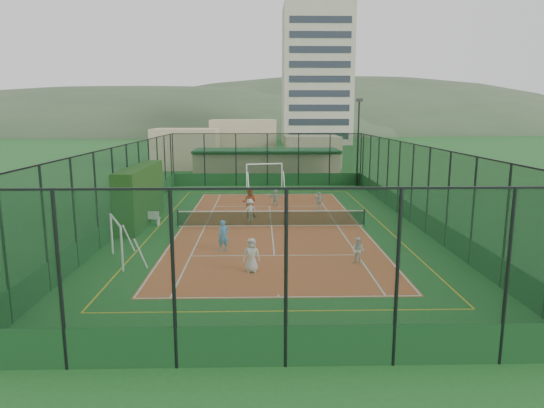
{
  "coord_description": "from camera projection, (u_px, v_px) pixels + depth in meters",
  "views": [
    {
      "loc": [
        -0.67,
        -29.36,
        6.92
      ],
      "look_at": [
        0.06,
        1.01,
        1.2
      ],
      "focal_mm": 32.0,
      "sensor_mm": 36.0,
      "label": 1
    }
  ],
  "objects": [
    {
      "name": "child_near_mid",
      "position": [
        224.0,
        236.0,
        24.54
      ],
      "size": [
        0.68,
        0.56,
        1.58
      ],
      "primitive_type": "imported",
      "rotation": [
        0.0,
        0.0,
        0.37
      ],
      "color": "#4B90D4",
      "rests_on": "court_slab"
    },
    {
      "name": "distant_hills",
      "position": [
        262.0,
        132.0,
        177.5
      ],
      "size": [
        200.0,
        60.0,
        24.0
      ],
      "primitive_type": null,
      "color": "#384C33",
      "rests_on": "ground"
    },
    {
      "name": "child_far_right",
      "position": [
        319.0,
        201.0,
        34.87
      ],
      "size": [
        0.84,
        0.49,
        1.34
      ],
      "primitive_type": "imported",
      "rotation": [
        0.0,
        0.0,
        3.36
      ],
      "color": "silver",
      "rests_on": "court_slab"
    },
    {
      "name": "perimeter_fence",
      "position": [
        271.0,
        186.0,
        29.67
      ],
      "size": [
        18.12,
        34.12,
        5.0
      ],
      "primitive_type": null,
      "color": "black",
      "rests_on": "ground"
    },
    {
      "name": "child_near_right",
      "position": [
        358.0,
        251.0,
        22.42
      ],
      "size": [
        0.77,
        0.74,
        1.26
      ],
      "primitive_type": "imported",
      "rotation": [
        0.0,
        0.0,
        -0.6
      ],
      "color": "white",
      "rests_on": "court_slab"
    },
    {
      "name": "floodlight_ne",
      "position": [
        358.0,
        143.0,
        45.89
      ],
      "size": [
        0.6,
        0.26,
        8.25
      ],
      "primitive_type": null,
      "color": "black",
      "rests_on": "ground"
    },
    {
      "name": "tennis_net",
      "position": [
        271.0,
        218.0,
        30.04
      ],
      "size": [
        11.67,
        0.12,
        1.06
      ],
      "primitive_type": null,
      "color": "black",
      "rests_on": "ground"
    },
    {
      "name": "futsal_goal_near",
      "position": [
        116.0,
        241.0,
        22.66
      ],
      "size": [
        3.22,
        2.13,
        2.02
      ],
      "primitive_type": null,
      "rotation": [
        0.0,
        0.0,
        2.0
      ],
      "color": "white",
      "rests_on": "ground"
    },
    {
      "name": "court_slab",
      "position": [
        271.0,
        226.0,
        30.14
      ],
      "size": [
        11.17,
        23.97,
        0.01
      ],
      "primitive_type": "cube",
      "color": "#CC4A2D",
      "rests_on": "ground"
    },
    {
      "name": "child_far_left",
      "position": [
        250.0,
        210.0,
        31.14
      ],
      "size": [
        1.1,
        0.85,
        1.49
      ],
      "primitive_type": "imported",
      "rotation": [
        0.0,
        0.0,
        3.49
      ],
      "color": "white",
      "rests_on": "court_slab"
    },
    {
      "name": "hedge_left",
      "position": [
        141.0,
        195.0,
        30.76
      ],
      "size": [
        1.24,
        8.25,
        3.61
      ],
      "primitive_type": "cube",
      "color": "black",
      "rests_on": "ground"
    },
    {
      "name": "tennis_balls",
      "position": [
        270.0,
        222.0,
        31.15
      ],
      "size": [
        2.03,
        0.19,
        0.07
      ],
      "color": "#CCE033",
      "rests_on": "court_slab"
    },
    {
      "name": "child_far_back",
      "position": [
        275.0,
        197.0,
        36.52
      ],
      "size": [
        1.21,
        0.5,
        1.27
      ],
      "primitive_type": "imported",
      "rotation": [
        0.0,
        0.0,
        3.03
      ],
      "color": "silver",
      "rests_on": "court_slab"
    },
    {
      "name": "apartment_tower",
      "position": [
        317.0,
        76.0,
        108.21
      ],
      "size": [
        15.0,
        12.0,
        30.0
      ],
      "primitive_type": "cube",
      "color": "beige",
      "rests_on": "ground"
    },
    {
      "name": "coach",
      "position": [
        249.0,
        202.0,
        32.48
      ],
      "size": [
        1.06,
        0.87,
        2.01
      ],
      "primitive_type": "imported",
      "rotation": [
        0.0,
        0.0,
        3.03
      ],
      "color": "red",
      "rests_on": "court_slab"
    },
    {
      "name": "clubhouse",
      "position": [
        267.0,
        164.0,
        51.46
      ],
      "size": [
        15.2,
        7.2,
        3.15
      ],
      "primitive_type": null,
      "color": "tan",
      "rests_on": "ground"
    },
    {
      "name": "white_bench",
      "position": [
        147.0,
        218.0,
        30.33
      ],
      "size": [
        1.71,
        0.68,
        0.94
      ],
      "primitive_type": null,
      "rotation": [
        0.0,
        0.0,
        -0.14
      ],
      "color": "white",
      "rests_on": "ground"
    },
    {
      "name": "child_near_left",
      "position": [
        252.0,
        255.0,
        21.25
      ],
      "size": [
        0.75,
        0.49,
        1.53
      ],
      "primitive_type": "imported",
      "rotation": [
        0.0,
        0.0,
        -0.0
      ],
      "color": "white",
      "rests_on": "court_slab"
    },
    {
      "name": "futsal_goal_far",
      "position": [
        264.0,
        176.0,
        45.36
      ],
      "size": [
        3.6,
        1.63,
        2.24
      ],
      "primitive_type": null,
      "rotation": [
        0.0,
        0.0,
        0.19
      ],
      "color": "white",
      "rests_on": "ground"
    },
    {
      "name": "ground",
      "position": [
        271.0,
        226.0,
        30.14
      ],
      "size": [
        300.0,
        300.0,
        0.0
      ],
      "primitive_type": "plane",
      "color": "#1C5421",
      "rests_on": "ground"
    }
  ]
}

